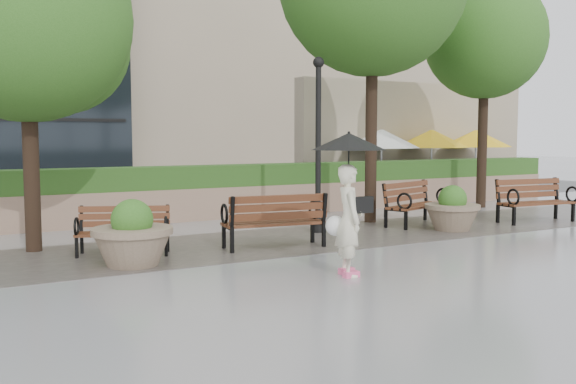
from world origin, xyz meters
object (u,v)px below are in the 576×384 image
planter_left (133,240)px  pedestrian (349,189)px  bench_4 (535,210)px  bench_3 (416,213)px  lamppost (318,156)px  planter_right (452,213)px  bench_1 (123,241)px  bench_2 (274,232)px

planter_left → pedestrian: bearing=-40.7°
bench_4 → planter_left: bearing=-171.4°
bench_3 → planter_left: planter_left is taller
bench_4 → lamppost: size_ratio=0.54×
planter_right → bench_1: bearing=174.6°
bench_3 → bench_4: size_ratio=0.99×
bench_1 → planter_left: bearing=-74.1°
bench_4 → pedestrian: 7.86m
bench_2 → bench_3: bench_2 is taller
planter_left → pedestrian: pedestrian is taller
bench_1 → bench_4: bench_4 is taller
bench_2 → bench_3: bearing=-158.2°
planter_right → pedestrian: (-4.64, -2.61, 0.90)m
planter_left → lamppost: (4.53, 1.57, 1.23)m
bench_2 → planter_right: bearing=-171.9°
planter_right → lamppost: (-2.74, 1.23, 1.26)m
bench_1 → bench_4: 9.88m
bench_1 → planter_right: (7.14, -0.67, 0.14)m
bench_2 → pedestrian: 2.79m
bench_1 → pedestrian: pedestrian is taller
planter_right → pedestrian: bearing=-150.7°
planter_right → pedestrian: size_ratio=0.57×
bench_3 → bench_2: bearing=175.1°
bench_1 → planter_left: size_ratio=1.31×
bench_1 → planter_right: 7.17m
planter_left → planter_right: 7.28m
bench_1 → bench_3: (7.01, 0.39, 0.05)m
planter_left → bench_4: bearing=1.9°
planter_right → lamppost: size_ratio=0.32×
bench_4 → lamppost: bearing=173.9°
bench_2 → bench_3: 4.49m
bench_2 → pedestrian: size_ratio=0.93×
bench_2 → pedestrian: pedestrian is taller
bench_1 → bench_2: bearing=8.9°
bench_1 → bench_3: 7.03m
planter_left → planter_right: bearing=2.7°
bench_1 → lamppost: 4.65m
bench_4 → planter_right: bearing=-173.5°
bench_3 → lamppost: size_ratio=0.53×
bench_3 → planter_right: (0.13, -1.06, 0.10)m
bench_4 → planter_right: bench_4 is taller
bench_1 → planter_left: (-0.13, -1.01, 0.17)m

